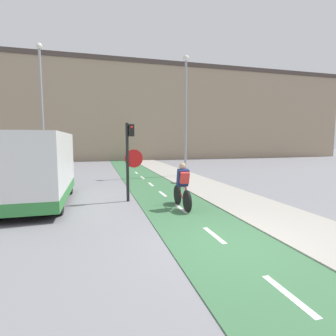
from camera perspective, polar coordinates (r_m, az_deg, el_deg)
ground_plane at (r=6.09m, az=12.09°, el=-15.87°), size 120.00×120.00×0.00m
bike_lane at (r=6.09m, az=12.06°, el=-15.76°), size 2.49×60.00×0.02m
sidewalk_strip at (r=7.47m, az=29.38°, el=-12.15°), size 2.40×60.00×0.05m
building_row_background at (r=32.59m, az=-10.79°, el=11.93°), size 60.00×5.20×11.32m
traffic_light_pole at (r=9.71m, az=-8.33°, el=3.28°), size 0.67×0.25×2.89m
street_lamp_far at (r=17.32m, az=-25.83°, el=13.45°), size 0.36×0.36×7.77m
street_lamp_sidewalk at (r=16.63m, az=3.87°, el=13.66°), size 0.36×0.36×7.39m
cyclist_near at (r=8.68m, az=3.19°, el=-4.17°), size 0.46×1.72×1.53m
van at (r=10.28m, az=-26.92°, el=-0.29°), size 2.14×5.00×2.53m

